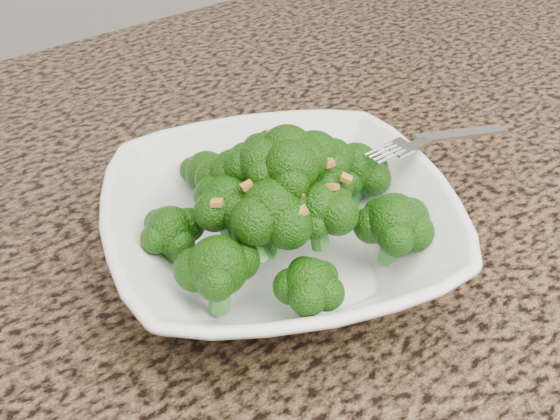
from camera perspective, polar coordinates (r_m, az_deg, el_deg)
granite_counter at (r=0.49m, az=-5.03°, el=-11.77°), size 1.64×1.04×0.03m
bowl at (r=0.51m, az=0.00°, el=-1.72°), size 0.33×0.33×0.06m
broccoli_pile at (r=0.47m, az=0.00°, el=4.64°), size 0.22×0.22×0.07m
garlic_topping at (r=0.45m, az=0.00°, el=8.84°), size 0.13×0.13×0.01m
fork at (r=0.55m, az=11.38°, el=5.34°), size 0.17×0.04×0.01m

